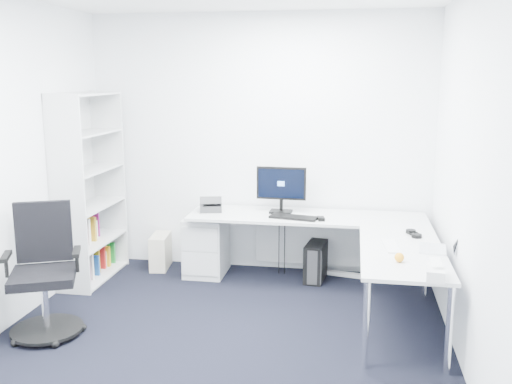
% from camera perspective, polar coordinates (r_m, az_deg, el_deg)
% --- Properties ---
extents(ground, '(4.20, 4.20, 0.00)m').
position_cam_1_polar(ground, '(4.44, -4.39, -16.10)').
color(ground, black).
extents(wall_back, '(3.60, 0.02, 2.70)m').
position_cam_1_polar(wall_back, '(6.03, 0.29, 4.81)').
color(wall_back, white).
rests_on(wall_back, ground).
extents(wall_front, '(3.60, 0.02, 2.70)m').
position_cam_1_polar(wall_front, '(2.09, -19.29, -8.81)').
color(wall_front, white).
rests_on(wall_front, ground).
extents(wall_right, '(0.02, 4.20, 2.70)m').
position_cam_1_polar(wall_right, '(3.96, 21.46, 0.45)').
color(wall_right, white).
rests_on(wall_right, ground).
extents(l_desk, '(2.36, 1.32, 0.69)m').
position_cam_1_polar(l_desk, '(5.50, 4.77, -6.64)').
color(l_desk, '#BCBFBF').
rests_on(l_desk, ground).
extents(drawer_pedestal, '(0.40, 0.50, 0.62)m').
position_cam_1_polar(drawer_pedestal, '(6.04, -4.98, -5.31)').
color(drawer_pedestal, '#BCBFBF').
rests_on(drawer_pedestal, ground).
extents(bookshelf, '(0.37, 0.95, 1.90)m').
position_cam_1_polar(bookshelf, '(5.97, -16.34, 0.40)').
color(bookshelf, silver).
rests_on(bookshelf, ground).
extents(task_chair, '(0.78, 0.78, 1.06)m').
position_cam_1_polar(task_chair, '(4.86, -20.54, -7.56)').
color(task_chair, black).
rests_on(task_chair, ground).
extents(black_pc_tower, '(0.23, 0.42, 0.39)m').
position_cam_1_polar(black_pc_tower, '(5.90, 5.99, -6.93)').
color(black_pc_tower, black).
rests_on(black_pc_tower, ground).
extents(beige_pc_tower, '(0.22, 0.41, 0.37)m').
position_cam_1_polar(beige_pc_tower, '(6.31, -9.53, -5.88)').
color(beige_pc_tower, '#BDB7A1').
rests_on(beige_pc_tower, ground).
extents(power_strip, '(0.37, 0.13, 0.04)m').
position_cam_1_polar(power_strip, '(6.09, 8.78, -8.12)').
color(power_strip, silver).
rests_on(power_strip, ground).
extents(monitor, '(0.51, 0.18, 0.48)m').
position_cam_1_polar(monitor, '(5.77, 2.52, 0.27)').
color(monitor, black).
rests_on(monitor, l_desk).
extents(black_keyboard, '(0.49, 0.25, 0.02)m').
position_cam_1_polar(black_keyboard, '(5.59, 3.78, -2.54)').
color(black_keyboard, black).
rests_on(black_keyboard, l_desk).
extents(mouse, '(0.08, 0.11, 0.03)m').
position_cam_1_polar(mouse, '(5.54, 6.52, -2.66)').
color(mouse, black).
rests_on(mouse, l_desk).
extents(desk_phone, '(0.27, 0.27, 0.15)m').
position_cam_1_polar(desk_phone, '(5.89, -4.53, -1.16)').
color(desk_phone, '#2D2D2F').
rests_on(desk_phone, l_desk).
extents(laptop, '(0.34, 0.33, 0.21)m').
position_cam_1_polar(laptop, '(4.77, 17.33, -4.32)').
color(laptop, silver).
rests_on(laptop, l_desk).
extents(white_keyboard, '(0.14, 0.39, 0.01)m').
position_cam_1_polar(white_keyboard, '(4.79, 13.34, -5.28)').
color(white_keyboard, silver).
rests_on(white_keyboard, l_desk).
extents(headphones, '(0.18, 0.23, 0.05)m').
position_cam_1_polar(headphones, '(5.17, 15.50, -3.91)').
color(headphones, black).
rests_on(headphones, l_desk).
extents(orange_fruit, '(0.07, 0.07, 0.07)m').
position_cam_1_polar(orange_fruit, '(4.42, 14.14, -6.36)').
color(orange_fruit, orange).
rests_on(orange_fruit, l_desk).
extents(tissue_box, '(0.14, 0.24, 0.08)m').
position_cam_1_polar(tissue_box, '(4.14, 17.49, -7.73)').
color(tissue_box, silver).
rests_on(tissue_box, l_desk).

